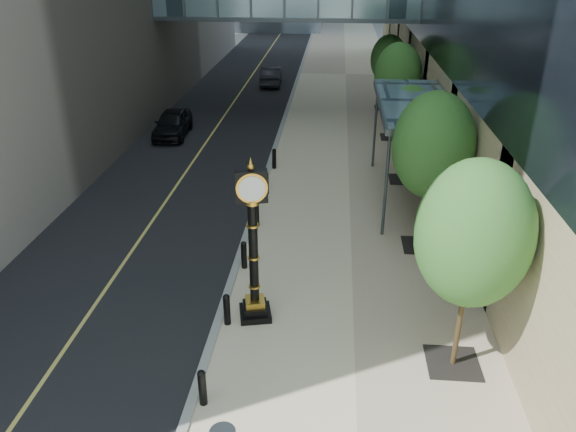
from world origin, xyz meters
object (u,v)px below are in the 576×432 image
object	(u,v)px
pedestrian	(440,199)
car_near	(172,123)
car_far	(271,76)
street_clock	(254,255)

from	to	relation	value
pedestrian	car_near	bearing A→B (deg)	-40.65
pedestrian	car_far	xyz separation A→B (m)	(-9.45, 23.82, -0.25)
pedestrian	car_far	world-z (taller)	pedestrian
street_clock	car_far	world-z (taller)	street_clock
car_near	car_far	xyz separation A→B (m)	(4.21, 13.69, -0.03)
car_far	car_near	bearing A→B (deg)	69.80
street_clock	pedestrian	world-z (taller)	street_clock
car_near	car_far	distance (m)	14.33
street_clock	pedestrian	xyz separation A→B (m)	(6.44, 7.10, -1.19)
pedestrian	car_near	xyz separation A→B (m)	(-13.67, 10.13, -0.22)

